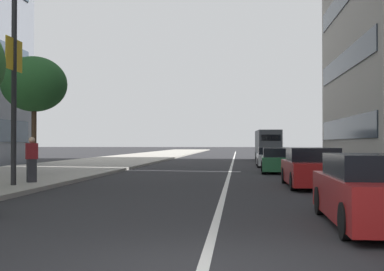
{
  "coord_description": "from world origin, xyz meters",
  "views": [
    {
      "loc": [
        -6.15,
        -0.44,
        1.58
      ],
      "look_at": [
        15.39,
        1.52,
        1.91
      ],
      "focal_mm": 47.46,
      "sensor_mm": 36.0,
      "label": 1
    }
  ],
  "objects": [
    {
      "name": "street_lamp_with_banners",
      "position": [
        10.56,
        6.89,
        4.76
      ],
      "size": [
        1.26,
        2.22,
        7.62
      ],
      "color": "#232326",
      "rests_on": "sidewalk_right_plaza"
    },
    {
      "name": "car_mid_block_traffic",
      "position": [
        28.1,
        -2.62,
        0.62
      ],
      "size": [
        4.43,
        1.88,
        1.3
      ],
      "rotation": [
        0.0,
        0.0,
        -0.0
      ],
      "color": "silver",
      "rests_on": "ground"
    },
    {
      "name": "car_following_behind",
      "position": [
        3.77,
        -3.04,
        0.66
      ],
      "size": [
        4.52,
        1.89,
        1.38
      ],
      "rotation": [
        0.0,
        0.0,
        -0.02
      ],
      "color": "maroon",
      "rests_on": "ground"
    },
    {
      "name": "lane_centre_stripe",
      "position": [
        35.0,
        0.0,
        0.0
      ],
      "size": [
        110.0,
        0.16,
        0.01
      ],
      "primitive_type": "cube",
      "color": "silver",
      "rests_on": "ground"
    },
    {
      "name": "street_tree_near_plaza_corner",
      "position": [
        15.6,
        8.58,
        4.19
      ],
      "size": [
        2.88,
        2.88,
        5.29
      ],
      "color": "#473323",
      "rests_on": "sidewalk_right_plaza"
    },
    {
      "name": "pedestrian_on_plaza",
      "position": [
        11.83,
        7.1,
        0.99
      ],
      "size": [
        0.45,
        0.48,
        1.66
      ],
      "rotation": [
        0.0,
        0.0,
        0.65
      ],
      "color": "#2D2D33",
      "rests_on": "sidewalk_right_plaza"
    },
    {
      "name": "sidewalk_right_plaza",
      "position": [
        30.0,
        10.07,
        0.07
      ],
      "size": [
        160.0,
        8.12,
        0.15
      ],
      "primitive_type": "cube",
      "color": "#A39E93",
      "rests_on": "ground"
    },
    {
      "name": "car_approaching_light",
      "position": [
        21.25,
        -2.65,
        0.62
      ],
      "size": [
        4.27,
        2.05,
        1.32
      ],
      "rotation": [
        0.0,
        0.0,
        -0.04
      ],
      "color": "#236038",
      "rests_on": "ground"
    },
    {
      "name": "car_far_down_avenue",
      "position": [
        12.47,
        -3.11,
        0.66
      ],
      "size": [
        4.65,
        1.9,
        1.42
      ],
      "rotation": [
        0.0,
        0.0,
        0.0
      ],
      "color": "maroon",
      "rests_on": "ground"
    },
    {
      "name": "delivery_van_ahead",
      "position": [
        41.2,
        -3.2,
        1.47
      ],
      "size": [
        6.07,
        2.21,
        2.76
      ],
      "rotation": [
        0.0,
        0.0,
        0.03
      ],
      "color": "#4C5156",
      "rests_on": "ground"
    }
  ]
}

